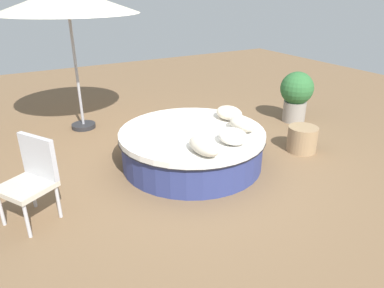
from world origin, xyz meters
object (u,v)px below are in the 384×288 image
object	(u,v)px
planter	(296,94)
side_table	(302,139)
throw_pillow_0	(204,146)
throw_pillow_1	(233,136)
round_bed	(192,147)
throw_pillow_2	(242,124)
throw_pillow_3	(229,113)
patio_chair	(32,174)
patio_umbrella	(67,1)

from	to	relation	value
planter	side_table	bearing A→B (deg)	140.44
planter	throw_pillow_0	bearing A→B (deg)	114.54
throw_pillow_0	throw_pillow_1	distance (m)	0.51
round_bed	throw_pillow_2	distance (m)	0.82
throw_pillow_2	throw_pillow_3	distance (m)	0.51
throw_pillow_1	planter	distance (m)	2.76
planter	side_table	world-z (taller)	planter
patio_chair	throw_pillow_3	bearing A→B (deg)	-112.50
throw_pillow_2	throw_pillow_3	xyz separation A→B (m)	(0.50, -0.12, -0.00)
throw_pillow_1	patio_umbrella	distance (m)	3.64
throw_pillow_2	throw_pillow_3	bearing A→B (deg)	-13.39
throw_pillow_0	planter	xyz separation A→B (m)	(1.35, -2.95, -0.08)
throw_pillow_1	planter	bearing A→B (deg)	-62.49
throw_pillow_2	patio_chair	xyz separation A→B (m)	(0.07, 2.87, -0.08)
planter	throw_pillow_1	bearing A→B (deg)	117.51
round_bed	planter	bearing A→B (deg)	-77.26
throw_pillow_3	side_table	xyz separation A→B (m)	(-0.63, -1.02, -0.43)
patio_umbrella	throw_pillow_0	bearing A→B (deg)	-165.49
throw_pillow_2	patio_umbrella	world-z (taller)	patio_umbrella
throw_pillow_2	patio_umbrella	xyz separation A→B (m)	(2.69, 1.69, 1.61)
throw_pillow_1	throw_pillow_2	bearing A→B (deg)	-52.13
patio_umbrella	patio_chair	bearing A→B (deg)	155.69
throw_pillow_2	planter	distance (m)	2.27
throw_pillow_1	patio_chair	bearing A→B (deg)	81.52
throw_pillow_1	side_table	distance (m)	1.60
throw_pillow_2	side_table	distance (m)	1.23
patio_chair	planter	bearing A→B (deg)	-110.36
throw_pillow_1	throw_pillow_2	xyz separation A→B (m)	(0.30, -0.39, 0.01)
throw_pillow_0	patio_umbrella	size ratio (longest dim) A/B	0.22
round_bed	patio_chair	size ratio (longest dim) A/B	2.20
throw_pillow_3	planter	size ratio (longest dim) A/B	0.49
throw_pillow_0	planter	world-z (taller)	planter
round_bed	patio_umbrella	distance (m)	3.23
round_bed	side_table	bearing A→B (deg)	-105.44
patio_umbrella	planter	distance (m)	4.45
side_table	patio_umbrella	bearing A→B (deg)	45.12
side_table	patio_chair	bearing A→B (deg)	87.15
throw_pillow_2	throw_pillow_1	bearing A→B (deg)	127.87
side_table	throw_pillow_3	bearing A→B (deg)	58.29
throw_pillow_2	side_table	bearing A→B (deg)	-96.60
patio_umbrella	planter	world-z (taller)	patio_umbrella
throw_pillow_2	throw_pillow_0	bearing A→B (deg)	112.81
throw_pillow_0	side_table	world-z (taller)	throw_pillow_0
round_bed	side_table	world-z (taller)	round_bed
side_table	throw_pillow_0	bearing A→B (deg)	96.82
throw_pillow_0	patio_umbrella	world-z (taller)	patio_umbrella
patio_chair	patio_umbrella	bearing A→B (deg)	-55.05
throw_pillow_1	throw_pillow_3	distance (m)	0.95
throw_pillow_3	patio_umbrella	distance (m)	3.26
throw_pillow_0	patio_chair	bearing A→B (deg)	77.35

